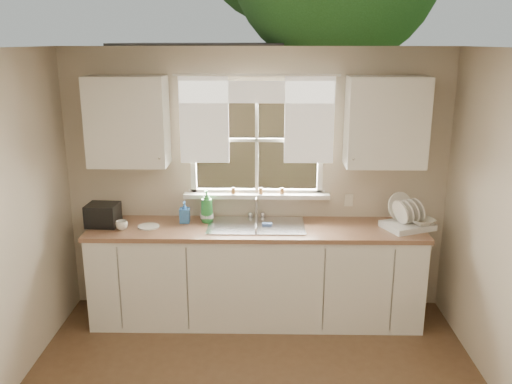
{
  "coord_description": "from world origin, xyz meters",
  "views": [
    {
      "loc": [
        0.08,
        -2.97,
        2.55
      ],
      "look_at": [
        0.0,
        1.65,
        1.25
      ],
      "focal_mm": 38.0,
      "sensor_mm": 36.0,
      "label": 1
    }
  ],
  "objects_px": {
    "cup": "(122,225)",
    "soap_bottle_a": "(207,206)",
    "dish_rack": "(407,220)",
    "black_appliance": "(103,215)"
  },
  "relations": [
    {
      "from": "dish_rack",
      "to": "black_appliance",
      "type": "distance_m",
      "value": 2.76
    },
    {
      "from": "soap_bottle_a",
      "to": "cup",
      "type": "bearing_deg",
      "value": -154.07
    },
    {
      "from": "dish_rack",
      "to": "black_appliance",
      "type": "xyz_separation_m",
      "value": [
        -2.76,
        0.02,
        0.03
      ]
    },
    {
      "from": "dish_rack",
      "to": "black_appliance",
      "type": "height_order",
      "value": "dish_rack"
    },
    {
      "from": "cup",
      "to": "soap_bottle_a",
      "type": "bearing_deg",
      "value": -1.7
    },
    {
      "from": "soap_bottle_a",
      "to": "black_appliance",
      "type": "bearing_deg",
      "value": -164.39
    },
    {
      "from": "dish_rack",
      "to": "soap_bottle_a",
      "type": "relative_size",
      "value": 1.61
    },
    {
      "from": "dish_rack",
      "to": "cup",
      "type": "relative_size",
      "value": 4.74
    },
    {
      "from": "dish_rack",
      "to": "cup",
      "type": "height_order",
      "value": "dish_rack"
    },
    {
      "from": "dish_rack",
      "to": "black_appliance",
      "type": "bearing_deg",
      "value": 179.5
    }
  ]
}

